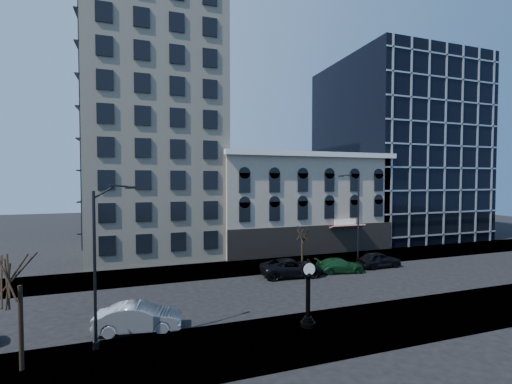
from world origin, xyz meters
name	(u,v)px	position (x,y,z in m)	size (l,w,h in m)	color
ground	(248,294)	(0.00, 0.00, 0.00)	(160.00, 160.00, 0.00)	black
sidewalk_far	(225,269)	(0.00, 8.00, 0.06)	(160.00, 6.00, 0.12)	gray
sidewalk_near	(290,338)	(0.00, -8.00, 0.06)	(160.00, 6.00, 0.12)	gray
cream_tower	(156,98)	(-6.11, 18.88, 19.32)	(15.90, 15.40, 42.50)	beige
victorian_row	(298,203)	(12.00, 15.89, 6.00)	(22.60, 11.19, 12.50)	#A59B88
glass_office	(394,151)	(32.00, 20.91, 14.00)	(20.00, 20.15, 28.00)	black
street_clock	(308,296)	(1.64, -7.04, 2.00)	(0.94, 0.94, 4.15)	black
street_lamp_near	(107,222)	(-9.75, -5.77, 6.84)	(2.21, 1.01, 8.90)	black
street_lamp_far	(352,195)	(13.81, 6.27, 7.50)	(2.40, 1.19, 9.78)	black
bare_tree_near	(19,267)	(-13.43, -7.09, 5.02)	(3.78, 3.78, 6.49)	black
bare_tree_far	(302,232)	(8.32, 7.22, 3.54)	(2.65, 2.65, 4.54)	black
car_near_b	(139,317)	(-8.21, -4.18, 0.83)	(1.75, 5.03, 1.66)	#A5A8AD
car_far_a	(291,268)	(5.40, 3.59, 0.82)	(2.73, 5.93, 1.65)	black
car_far_b	(340,265)	(10.51, 3.35, 0.69)	(1.93, 4.75, 1.38)	#143F1E
car_far_c	(379,260)	(15.41, 3.74, 0.80)	(1.90, 4.71, 1.61)	black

